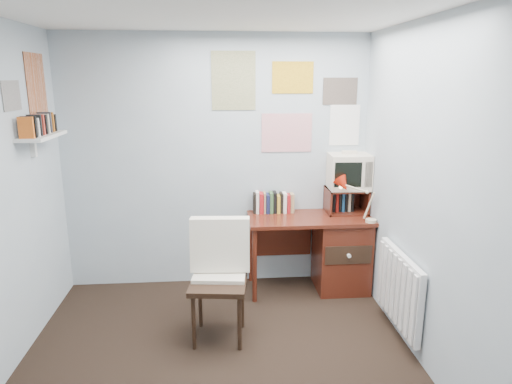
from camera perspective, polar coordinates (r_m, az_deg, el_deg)
back_wall at (r=4.55m, az=-4.98°, el=3.55°), size 3.00×0.02×2.50m
right_wall at (r=3.21m, az=22.86°, el=-2.01°), size 0.02×3.50×2.50m
ceiling at (r=2.76m, az=-5.62°, el=22.82°), size 3.00×3.50×0.02m
desk at (r=4.67m, az=9.89°, el=-7.13°), size 1.20×0.55×0.76m
desk_chair at (r=3.73m, az=-4.73°, el=-11.42°), size 0.54×0.52×0.95m
desk_lamp at (r=4.38m, az=14.30°, el=-1.34°), size 0.29×0.25×0.37m
tv_riser at (r=4.65m, az=11.21°, el=-1.04°), size 0.40×0.30×0.25m
crt_tv at (r=4.61m, az=11.49°, el=2.78°), size 0.41×0.38×0.37m
book_row at (r=4.59m, az=3.38°, el=-1.18°), size 0.60×0.14×0.22m
radiator at (r=3.94m, az=17.48°, el=-11.48°), size 0.09×0.80×0.60m
wall_shelf at (r=4.11m, az=-25.16°, el=6.36°), size 0.20×0.62×0.24m
posters_back at (r=4.53m, az=3.93°, el=11.17°), size 1.20×0.01×0.90m
posters_left at (r=4.12m, az=-26.97°, el=11.51°), size 0.01×0.70×0.60m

